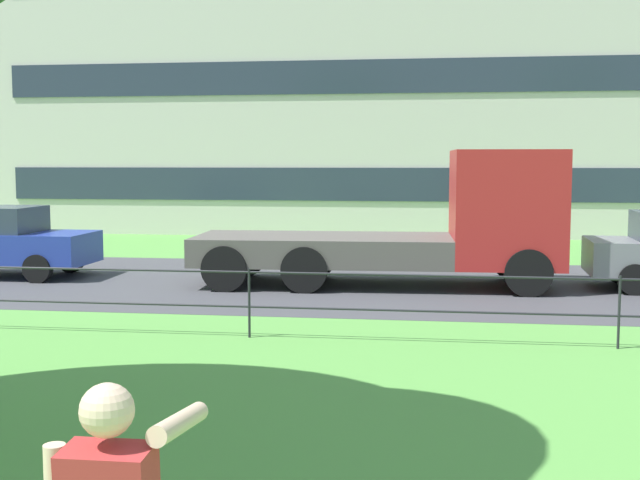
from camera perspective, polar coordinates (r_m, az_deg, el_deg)
The scene contains 4 objects.
street_strip at distance 16.87m, azimuth 7.69°, elevation -3.15°, with size 80.00×7.52×0.01m, color #424247.
park_fence at distance 11.50m, azimuth 7.57°, elevation -3.83°, with size 35.78×0.04×1.00m.
flatbed_truck_left at distance 16.64m, azimuth 7.71°, elevation 0.94°, with size 7.38×2.67×2.75m.
apartment_building_background at distance 33.35m, azimuth 11.00°, elevation 13.55°, with size 38.82×12.09×14.47m.
Camera 1 is at (0.07, 1.79, 2.54)m, focal length 45.95 mm.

